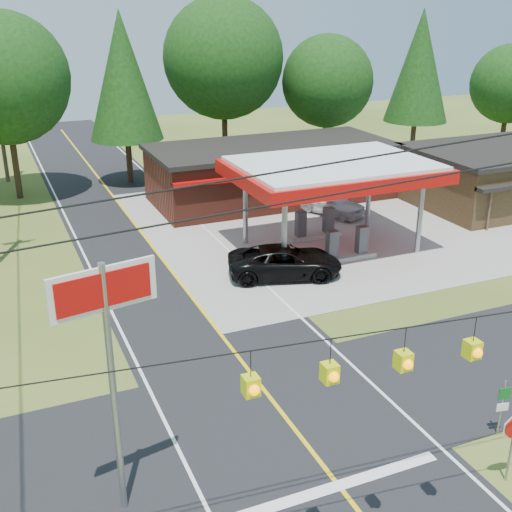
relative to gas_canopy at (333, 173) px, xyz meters
name	(u,v)px	position (x,y,z in m)	size (l,w,h in m)	color
ground	(284,416)	(-9.00, -13.00, -4.27)	(120.00, 120.00, 0.00)	#445A1F
main_highway	(284,415)	(-9.00, -13.00, -4.26)	(8.00, 120.00, 0.02)	black
cross_road	(284,415)	(-9.00, -13.00, -4.25)	(70.00, 7.00, 0.02)	black
lane_center_yellow	(284,415)	(-9.00, -13.00, -4.24)	(0.15, 110.00, 0.00)	yellow
gas_canopy	(333,173)	(0.00, 0.00, 0.00)	(10.60, 7.40, 4.88)	gray
convenience_store	(272,171)	(1.00, 9.98, -2.35)	(16.40, 7.55, 3.80)	maroon
overhead_beacons	(369,337)	(-10.00, -19.00, 1.95)	(17.04, 2.04, 1.03)	black
treeline_backdrop	(129,93)	(-8.18, 11.01, 3.22)	(70.27, 51.59, 13.30)	#332316
suv_car	(285,262)	(-4.00, -2.61, -3.49)	(5.59, 5.59, 1.55)	black
sedan_car	(331,203)	(3.00, 5.26, -3.48)	(4.60, 4.60, 1.57)	silver
big_stop_sign	(108,333)	(-14.72, -15.01, 1.06)	(2.61, 0.60, 7.13)	gray
route_sign_post	(503,403)	(-3.20, -16.52, -3.11)	(0.40, 0.13, 1.96)	gray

